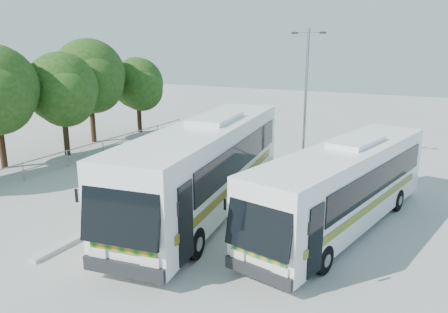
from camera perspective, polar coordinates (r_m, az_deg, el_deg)
The scene contains 9 objects.
ground at distance 18.63m, azimuth -4.72°, elevation -7.42°, with size 100.00×100.00×0.00m, color #A4A49E.
kerb_divider at distance 21.35m, azimuth -7.20°, elevation -4.36°, with size 0.40×16.00×0.15m, color #B2B2AD.
railing at distance 27.45m, azimuth -18.33°, elevation 0.71°, with size 0.06×22.00×1.00m.
tree_far_c at distance 29.15m, azimuth -20.34°, elevation 8.35°, with size 4.97×4.69×6.49m.
tree_far_d at distance 32.55m, azimuth -17.09°, elevation 10.15°, with size 5.62×5.30×7.33m.
tree_far_e at distance 35.57m, azimuth -11.12°, elevation 9.33°, with size 4.54×4.28×5.92m.
coach_main at distance 18.32m, azimuth -2.29°, elevation -1.04°, with size 4.39×13.60×3.71m.
coach_adjacent at distance 17.21m, azimuth 15.34°, elevation -3.60°, with size 4.69×11.71×3.19m.
lamppost at distance 25.60m, azimuth 10.65°, elevation 8.32°, with size 1.90×0.37×7.77m.
Camera 1 is at (9.14, -14.67, 6.96)m, focal length 35.00 mm.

